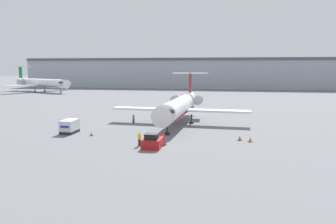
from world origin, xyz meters
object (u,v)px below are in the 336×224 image
at_px(pushback_tug, 153,141).
at_px(traffic_cone_mid, 250,139).
at_px(traffic_cone_right, 240,138).
at_px(luggage_cart, 69,126).
at_px(traffic_cone_left, 91,134).
at_px(airplane_parked_far_left, 41,83).
at_px(airplane_main, 180,106).
at_px(worker_near_tug, 139,139).
at_px(worker_by_wing, 133,119).

distance_m(pushback_tug, traffic_cone_mid, 13.66).
xyz_separation_m(traffic_cone_right, traffic_cone_mid, (1.39, -0.70, -0.00)).
xyz_separation_m(pushback_tug, luggage_cart, (-14.85, 6.34, 0.33)).
height_order(pushback_tug, traffic_cone_left, pushback_tug).
xyz_separation_m(pushback_tug, airplane_parked_far_left, (-65.85, 83.91, 2.97)).
xyz_separation_m(luggage_cart, traffic_cone_right, (26.18, -0.69, -0.72)).
height_order(pushback_tug, luggage_cart, luggage_cart).
height_order(airplane_main, airplane_parked_far_left, airplane_parked_far_left).
bearing_deg(luggage_cart, worker_near_tug, -25.84).
bearing_deg(luggage_cart, airplane_main, 35.24).
bearing_deg(airplane_parked_far_left, luggage_cart, -56.67).
xyz_separation_m(pushback_tug, traffic_cone_mid, (12.73, 4.96, -0.39)).
distance_m(traffic_cone_right, traffic_cone_mid, 1.55).
bearing_deg(worker_near_tug, luggage_cart, 154.16).
height_order(luggage_cart, worker_near_tug, luggage_cart).
bearing_deg(airplane_parked_far_left, worker_near_tug, -52.66).
bearing_deg(airplane_main, luggage_cart, -144.76).
distance_m(traffic_cone_mid, airplane_parked_far_left, 111.44).
relative_size(worker_near_tug, traffic_cone_mid, 2.63).
bearing_deg(traffic_cone_right, pushback_tug, -153.50).
distance_m(worker_near_tug, traffic_cone_right, 14.36).
distance_m(traffic_cone_left, traffic_cone_right, 22.03).
distance_m(luggage_cart, traffic_cone_right, 26.20).
bearing_deg(airplane_parked_far_left, worker_by_wing, -48.96).
xyz_separation_m(airplane_main, worker_by_wing, (-8.48, -0.86, -2.41)).
distance_m(worker_near_tug, traffic_cone_left, 10.16).
height_order(worker_near_tug, airplane_parked_far_left, airplane_parked_far_left).
height_order(luggage_cart, worker_by_wing, luggage_cart).
distance_m(traffic_cone_left, traffic_cone_mid, 23.41).
distance_m(airplane_main, worker_near_tug, 17.95).
xyz_separation_m(airplane_main, airplane_parked_far_left, (-66.95, 66.30, 0.40)).
height_order(luggage_cart, traffic_cone_left, luggage_cart).
relative_size(worker_near_tug, traffic_cone_left, 2.87).
distance_m(worker_by_wing, airplane_parked_far_left, 89.10).
relative_size(luggage_cart, worker_by_wing, 1.89).
xyz_separation_m(traffic_cone_left, airplane_parked_far_left, (-55.17, 78.85, 3.39)).
relative_size(worker_near_tug, airplane_parked_far_left, 0.06).
relative_size(airplane_main, airplane_parked_far_left, 0.83).
relative_size(pushback_tug, traffic_cone_mid, 6.21).
bearing_deg(traffic_cone_right, worker_near_tug, -157.03).
distance_m(airplane_main, airplane_parked_far_left, 94.23).
xyz_separation_m(pushback_tug, traffic_cone_left, (-10.68, 5.06, -0.42)).
bearing_deg(worker_near_tug, traffic_cone_right, 22.97).
xyz_separation_m(traffic_cone_mid, airplane_parked_far_left, (-78.58, 78.96, 3.36)).
distance_m(luggage_cart, worker_by_wing, 12.81).
relative_size(luggage_cart, traffic_cone_right, 4.54).
relative_size(worker_near_tug, worker_by_wing, 1.09).
xyz_separation_m(airplane_main, luggage_cart, (-15.95, -11.27, -2.23)).
relative_size(airplane_main, pushback_tug, 6.12).
height_order(traffic_cone_right, traffic_cone_mid, traffic_cone_right).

